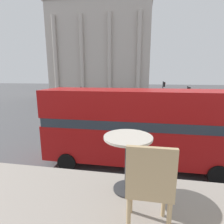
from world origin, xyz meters
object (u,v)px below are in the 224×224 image
cafe_dining_table (128,151)px  pedestrian_blue (76,106)px  plaza_building_left (102,52)px  traffic_light_near (82,103)px  car_navy (104,113)px  double_decker_bus (139,125)px  cafe_chair_0 (149,184)px  traffic_light_far (163,91)px  car_silver (184,101)px  traffic_light_mid (188,98)px  pedestrian_black (143,101)px

cafe_dining_table → pedestrian_blue: cafe_dining_table is taller
pedestrian_blue → plaza_building_left: bearing=103.5°
traffic_light_near → car_navy: 5.38m
double_decker_bus → cafe_chair_0: cafe_chair_0 is taller
plaza_building_left → traffic_light_far: 25.04m
car_navy → car_silver: same height
plaza_building_left → car_navy: size_ratio=5.78×
double_decker_bus → traffic_light_mid: double_decker_bus is taller
plaza_building_left → car_navy: 28.86m
traffic_light_near → car_navy: bearing=80.3°
double_decker_bus → pedestrian_black: size_ratio=5.83×
car_navy → pedestrian_blue: 4.69m
traffic_light_mid → car_navy: size_ratio=0.89×
double_decker_bus → cafe_dining_table: size_ratio=13.75×
cafe_chair_0 → pedestrian_black: size_ratio=0.53×
cafe_chair_0 → traffic_light_mid: 19.78m
traffic_light_mid → traffic_light_far: (-2.03, 5.51, 0.21)m
traffic_light_mid → pedestrian_black: size_ratio=2.18×
cafe_chair_0 → double_decker_bus: bearing=83.5°
double_decker_bus → traffic_light_far: 17.26m
plaza_building_left → car_silver: plaza_building_left is taller
cafe_chair_0 → traffic_light_near: (-5.11, 12.85, -1.37)m
cafe_dining_table → pedestrian_black: size_ratio=0.42×
cafe_dining_table → traffic_light_mid: bearing=74.2°
traffic_light_far → pedestrian_blue: size_ratio=2.26×
traffic_light_near → car_navy: traffic_light_near is taller
car_silver → pedestrian_blue: (-15.60, -9.80, 0.36)m
cafe_chair_0 → pedestrian_blue: size_ratio=0.50×
traffic_light_mid → car_silver: 10.89m
plaza_building_left → pedestrian_black: 22.93m
traffic_light_mid → pedestrian_blue: 13.57m
traffic_light_near → traffic_light_mid: size_ratio=1.06×
cafe_dining_table → car_navy: bearing=103.2°
cafe_dining_table → traffic_light_near: cafe_dining_table is taller
traffic_light_mid → pedestrian_black: traffic_light_mid is taller
traffic_light_near → traffic_light_mid: 11.86m
double_decker_bus → pedestrian_blue: size_ratio=5.51×
double_decker_bus → car_navy: 11.12m
cafe_chair_0 → car_navy: cafe_chair_0 is taller
double_decker_bus → plaza_building_left: (-10.25, 36.53, 8.47)m
traffic_light_mid → traffic_light_near: bearing=-148.3°
double_decker_bus → traffic_light_mid: size_ratio=2.67×
cafe_dining_table → car_silver: (7.34, 29.00, -3.27)m
plaza_building_left → car_silver: bearing=-39.7°
double_decker_bus → traffic_light_mid: (5.15, 11.47, 0.14)m
plaza_building_left → traffic_light_near: bearing=-80.4°
traffic_light_near → traffic_light_far: traffic_light_far is taller
cafe_dining_table → car_navy: (-4.03, 17.20, -3.27)m
pedestrian_blue → car_navy: bearing=-16.2°
double_decker_bus → traffic_light_near: double_decker_bus is taller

